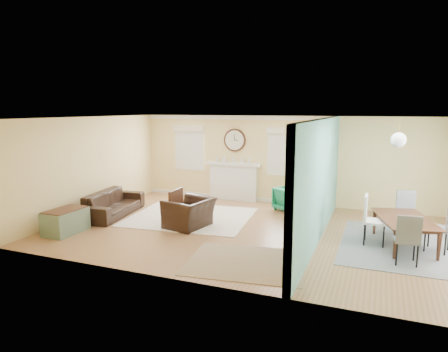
% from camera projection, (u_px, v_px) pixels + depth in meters
% --- Properties ---
extents(floor, '(9.00, 9.00, 0.00)m').
position_uv_depth(floor, '(251.00, 231.00, 9.27)').
color(floor, olive).
rests_on(floor, ground).
extents(wall_back, '(9.00, 0.02, 2.60)m').
position_uv_depth(wall_back, '(283.00, 160.00, 11.80)').
color(wall_back, '#ECD086').
rests_on(wall_back, ground).
extents(wall_front, '(9.00, 0.02, 2.60)m').
position_uv_depth(wall_front, '(194.00, 205.00, 6.30)').
color(wall_front, '#ECD086').
rests_on(wall_front, ground).
extents(wall_left, '(0.02, 6.00, 2.60)m').
position_uv_depth(wall_left, '(92.00, 166.00, 10.68)').
color(wall_left, '#ECD086').
rests_on(wall_left, ground).
extents(ceiling, '(9.00, 6.00, 0.02)m').
position_uv_depth(ceiling, '(253.00, 118.00, 8.83)').
color(ceiling, white).
rests_on(ceiling, wall_back).
extents(partition, '(0.17, 6.00, 2.60)m').
position_uv_depth(partition, '(321.00, 176.00, 8.75)').
color(partition, '#ECD086').
rests_on(partition, ground).
extents(fireplace, '(1.70, 0.30, 1.17)m').
position_uv_depth(fireplace, '(234.00, 181.00, 12.35)').
color(fireplace, white).
rests_on(fireplace, ground).
extents(wall_clock, '(0.70, 0.07, 0.70)m').
position_uv_depth(wall_clock, '(235.00, 140.00, 12.22)').
color(wall_clock, '#452012').
rests_on(wall_clock, wall_back).
extents(window_left, '(1.05, 0.13, 1.42)m').
position_uv_depth(window_left, '(189.00, 145.00, 12.81)').
color(window_left, white).
rests_on(window_left, wall_back).
extents(window_right, '(1.05, 0.13, 1.42)m').
position_uv_depth(window_right, '(284.00, 148.00, 11.68)').
color(window_right, white).
rests_on(window_right, wall_back).
extents(pendant, '(0.30, 0.30, 0.55)m').
position_uv_depth(pendant, '(398.00, 140.00, 7.81)').
color(pendant, gold).
rests_on(pendant, ceiling).
extents(rug_cream, '(3.33, 2.96, 0.02)m').
position_uv_depth(rug_cream, '(190.00, 217.00, 10.44)').
color(rug_cream, '#EFE0C8').
rests_on(rug_cream, floor).
extents(rug_jute, '(2.36, 2.03, 0.01)m').
position_uv_depth(rug_jute, '(246.00, 262.00, 7.38)').
color(rug_jute, '#9E8465').
rests_on(rug_jute, floor).
extents(rug_grey, '(2.49, 3.11, 0.01)m').
position_uv_depth(rug_grey, '(404.00, 246.00, 8.23)').
color(rug_grey, slate).
rests_on(rug_grey, floor).
extents(sofa, '(1.16, 2.28, 0.64)m').
position_uv_depth(sofa, '(113.00, 203.00, 10.61)').
color(sofa, black).
rests_on(sofa, floor).
extents(eames_chair, '(1.12, 1.23, 0.69)m').
position_uv_depth(eames_chair, '(189.00, 213.00, 9.52)').
color(eames_chair, black).
rests_on(eames_chair, floor).
extents(green_chair, '(0.99, 0.99, 0.66)m').
position_uv_depth(green_chair, '(290.00, 199.00, 11.06)').
color(green_chair, '#217F62').
rests_on(green_chair, floor).
extents(trunk, '(0.60, 0.97, 0.56)m').
position_uv_depth(trunk, '(66.00, 221.00, 9.09)').
color(trunk, slate).
rests_on(trunk, floor).
extents(credenza, '(0.55, 1.62, 0.80)m').
position_uv_depth(credenza, '(311.00, 209.00, 9.66)').
color(credenza, olive).
rests_on(credenza, floor).
extents(tv, '(0.17, 1.08, 0.62)m').
position_uv_depth(tv, '(312.00, 180.00, 9.55)').
color(tv, black).
rests_on(tv, credenza).
extents(garden_stool, '(0.34, 0.34, 0.50)m').
position_uv_depth(garden_stool, '(305.00, 227.00, 8.74)').
color(garden_stool, white).
rests_on(garden_stool, floor).
extents(potted_plant, '(0.43, 0.46, 0.41)m').
position_uv_depth(potted_plant, '(306.00, 207.00, 8.66)').
color(potted_plant, '#337F33').
rests_on(potted_plant, garden_stool).
extents(dining_table, '(1.36, 1.89, 0.60)m').
position_uv_depth(dining_table, '(405.00, 232.00, 8.18)').
color(dining_table, '#452012').
rests_on(dining_table, floor).
extents(dining_chair_n, '(0.48, 0.48, 0.95)m').
position_uv_depth(dining_chair_n, '(407.00, 209.00, 9.10)').
color(dining_chair_n, slate).
rests_on(dining_chair_n, floor).
extents(dining_chair_s, '(0.46, 0.46, 0.95)m').
position_uv_depth(dining_chair_s, '(407.00, 234.00, 7.23)').
color(dining_chair_s, slate).
rests_on(dining_chair_s, floor).
extents(dining_chair_w, '(0.47, 0.47, 1.04)m').
position_uv_depth(dining_chair_w, '(375.00, 216.00, 8.26)').
color(dining_chair_w, white).
rests_on(dining_chair_w, floor).
extents(dining_chair_e, '(0.55, 0.55, 1.01)m').
position_uv_depth(dining_chair_e, '(438.00, 223.00, 7.85)').
color(dining_chair_e, slate).
rests_on(dining_chair_e, floor).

